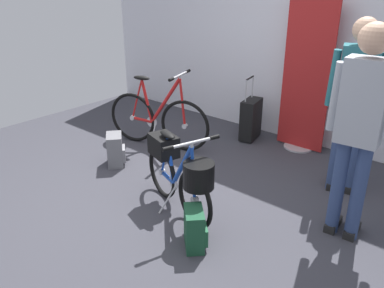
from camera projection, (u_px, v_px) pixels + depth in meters
name	position (u px, v px, depth m)	size (l,w,h in m)	color
ground_plane	(167.00, 205.00, 3.76)	(6.45, 6.45, 0.00)	#38383F
back_wall	(297.00, 32.00, 4.85)	(6.45, 0.10, 2.74)	silver
floor_banner_stand	(305.00, 85.00, 4.69)	(0.60, 0.36, 1.80)	#B7B7BC
folding_bike_foreground	(180.00, 171.00, 3.49)	(1.08, 0.55, 0.79)	black
display_bike_left	(158.00, 119.00, 4.93)	(1.35, 0.56, 0.97)	black
visitor_near_wall	(354.00, 98.00, 3.65)	(0.51, 0.35, 1.70)	navy
visitor_browsing	(360.00, 123.00, 2.96)	(0.54, 0.29, 1.73)	navy
rolling_suitcase	(251.00, 119.00, 5.17)	(0.25, 0.39, 0.83)	black
backpack_on_floor	(115.00, 150.00, 4.50)	(0.32, 0.31, 0.36)	slate
handbag_on_floor	(195.00, 229.00, 3.14)	(0.29, 0.29, 0.33)	#19472D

